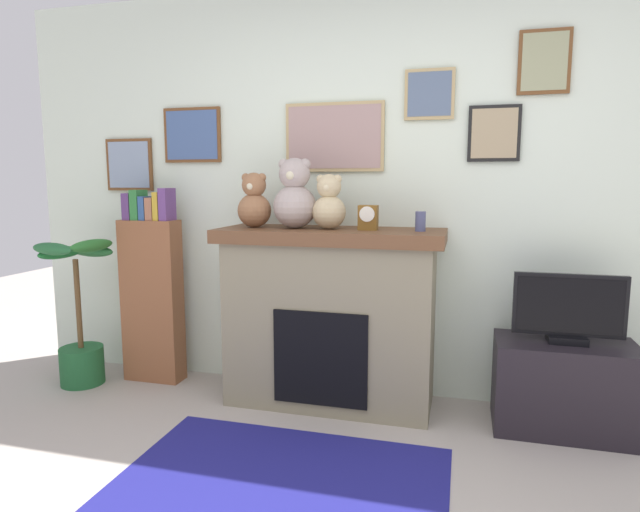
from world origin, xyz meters
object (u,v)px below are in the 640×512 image
Objects in this scene: television at (569,310)px; potted_plant at (79,325)px; mantel_clock at (368,218)px; teddy_bear_grey at (254,203)px; candle_jar at (420,221)px; bookshelf at (152,292)px; teddy_bear_brown at (295,197)px; tv_stand at (564,387)px; teddy_bear_tan at (329,204)px; fireplace at (331,316)px.

potted_plant is at bearing -178.04° from television.
teddy_bear_grey is at bearing 179.91° from mantel_clock.
candle_jar is at bearing 3.49° from potted_plant.
teddy_bear_brown is at bearing -3.73° from bookshelf.
teddy_bear_tan reaches higher than tv_stand.
candle_jar is 1.03m from teddy_bear_grey.
television is 1.67m from teddy_bear_brown.
tv_stand is at bearing 1.98° from potted_plant.
teddy_bear_brown reaches higher than bookshelf.
television is at bearing -2.22° from bookshelf.
teddy_bear_tan is (1.27, -0.07, 0.62)m from bookshelf.
teddy_bear_grey reaches higher than bookshelf.
potted_plant is 1.73m from teddy_bear_brown.
teddy_bear_tan is at bearing 4.58° from potted_plant.
potted_plant is at bearing -174.76° from teddy_bear_brown.
teddy_bear_brown is at bearing -0.02° from teddy_bear_grey.
teddy_bear_tan reaches higher than fireplace.
fireplace is at bearing 177.90° from tv_stand.
television is 1.91m from teddy_bear_grey.
teddy_bear_tan is (-0.01, -0.02, 0.69)m from fireplace.
television is at bearing -1.62° from mantel_clock.
mantel_clock is (0.23, -0.02, 0.61)m from fireplace.
television is (2.62, -0.10, 0.07)m from bookshelf.
fireplace is 4.16× the size of teddy_bear_tan.
teddy_bear_grey reaches higher than mantel_clock.
teddy_bear_brown is at bearing 5.24° from potted_plant.
tv_stand is at bearing -1.14° from teddy_bear_brown.
teddy_bear_brown is at bearing -175.30° from fireplace.
teddy_bear_grey is (0.79, -0.07, 0.62)m from bookshelf.
fireplace is 1.28m from bookshelf.
teddy_bear_grey is at bearing 179.02° from tv_stand.
teddy_bear_brown is 0.22m from teddy_bear_tan.
mantel_clock is at bearing -0.09° from teddy_bear_grey.
mantel_clock is 0.45× the size of teddy_bear_tan.
teddy_bear_tan is (0.48, 0.00, -0.00)m from teddy_bear_grey.
potted_plant is at bearing -174.83° from fireplace.
candle_jar is at bearing 0.04° from teddy_bear_tan.
potted_plant reaches higher than television.
tv_stand is (1.34, -0.05, -0.30)m from fireplace.
fireplace is 1.38m from tv_stand.
bookshelf is at bearing 177.73° from fireplace.
teddy_bear_grey is at bearing 178.98° from television.
teddy_bear_grey is 1.03× the size of teddy_bear_tan.
fireplace is at bearing 178.10° from candle_jar.
candle_jar is (2.25, 0.14, 0.73)m from potted_plant.
candle_jar is at bearing -1.90° from fireplace.
fireplace is 1.02× the size of bookshelf.
candle_jar reaches higher than potted_plant.
television is at bearing -1.38° from teddy_bear_tan.
television is at bearing -2.16° from fireplace.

